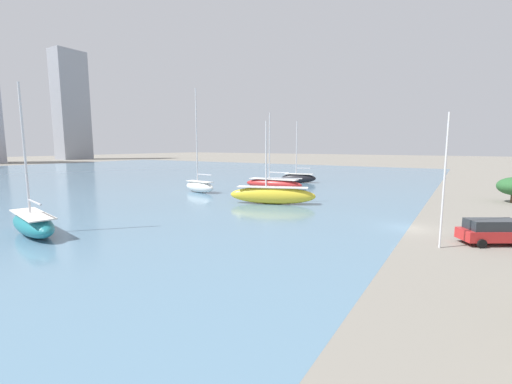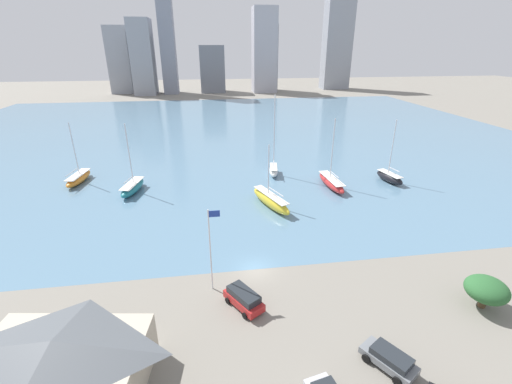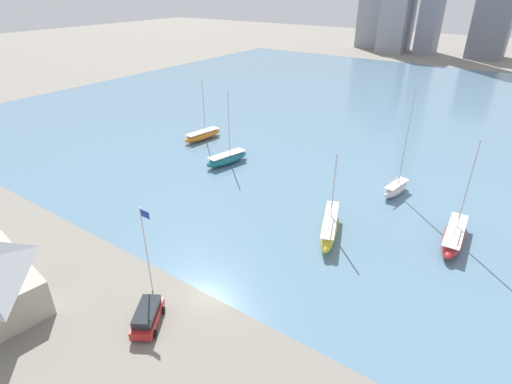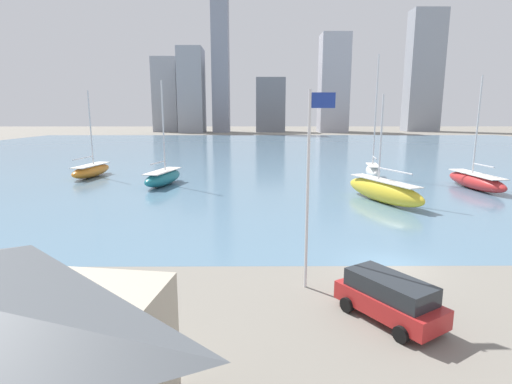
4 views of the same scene
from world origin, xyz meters
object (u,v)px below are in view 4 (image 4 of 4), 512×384
Objects in this scene: parked_suv_red at (389,297)px; sailboat_yellow at (383,191)px; sailboat_teal at (163,177)px; flag_pole at (309,183)px; sailboat_white at (373,170)px; sailboat_red at (476,181)px; sailboat_orange at (91,170)px.

sailboat_yellow is at bearing 40.59° from parked_suv_red.
flag_pole is at bearing -51.94° from sailboat_teal.
sailboat_teal is at bearing 85.02° from parked_suv_red.
parked_suv_red is at bearing -47.30° from flag_pole.
sailboat_white is (3.40, 14.93, -0.05)m from sailboat_yellow.
sailboat_teal is (-13.58, 29.00, -4.31)m from flag_pole.
flag_pole is at bearing -137.98° from sailboat_yellow.
sailboat_red is at bearing 23.83° from parked_suv_red.
sailboat_white is (13.42, 34.31, -4.19)m from flag_pole.
sailboat_red is 12.44m from sailboat_white.
sailboat_red is 35.57m from parked_suv_red.
sailboat_red reaches higher than flag_pole.
sailboat_red is (12.86, 6.85, -0.18)m from sailboat_yellow.
parked_suv_red is at bearing -46.20° from sailboat_orange.
sailboat_yellow is 15.31m from sailboat_white.
sailboat_teal is 13.02m from sailboat_orange.
parked_suv_red is (-7.01, -22.65, -0.15)m from sailboat_yellow.
sailboat_white is 38.99m from parked_suv_red.
sailboat_orange is at bearing 165.46° from sailboat_red.
sailboat_teal reaches higher than flag_pole.
parked_suv_red is at bearing -96.06° from sailboat_white.
flag_pole is 32.31m from sailboat_teal.
sailboat_red is 2.62× the size of parked_suv_red.
sailboat_yellow is 0.68× the size of sailboat_white.
sailboat_orange is 48.63m from sailboat_red.
parked_suv_red is (27.86, -38.78, 0.09)m from sailboat_orange.
sailboat_white is 3.29× the size of parked_suv_red.
sailboat_white reaches higher than flag_pole.
sailboat_teal is at bearing 172.13° from sailboat_red.
flag_pole is 0.89× the size of sailboat_yellow.
sailboat_white reaches higher than parked_suv_red.
sailboat_teal is at bearing -21.95° from sailboat_orange.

